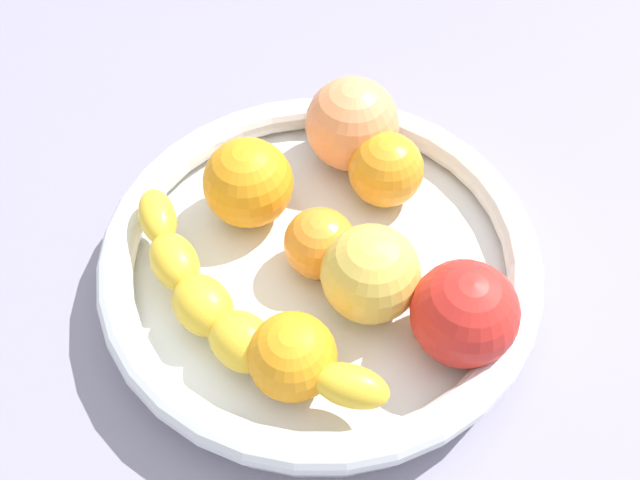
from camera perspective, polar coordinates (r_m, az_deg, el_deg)
The scene contains 10 objects.
kitchen_counter at distance 53.91cm, azimuth 0.00°, elevation -4.13°, with size 120.00×120.00×3.00cm, color gray.
fruit_bowl at distance 50.69cm, azimuth 0.00°, elevation -1.80°, with size 31.88×31.88×4.58cm.
banana_draped_left at distance 45.97cm, azimuth -7.44°, elevation -5.99°, with size 19.09×16.68×4.27cm.
orange_front at distance 51.61cm, azimuth -5.94°, elevation 4.71°, with size 6.76×6.76×6.76cm, color orange.
orange_mid_left at distance 48.97cm, azimuth -0.35°, elevation -0.05°, with size 5.20×5.20×5.20cm, color orange.
orange_mid_right at distance 43.93cm, azimuth -2.29°, elevation -9.60°, with size 5.73×5.73×5.73cm, color orange.
orange_rear at distance 53.09cm, azimuth 5.47°, elevation 5.80°, with size 5.81×5.81×5.81cm, color orange.
tomato_red at distance 45.56cm, azimuth 11.82°, elevation -5.96°, with size 7.07×7.07×7.07cm, color red.
apple_yellow at distance 46.50cm, azimuth 4.21°, elevation -2.80°, with size 6.83×6.83×6.83cm, color #E0C150.
peach_blush at distance 55.16cm, azimuth 2.66°, elevation 9.52°, with size 7.43×7.43×7.43cm, color #F9965C.
Camera 1 is at (-28.64, 2.84, 47.08)cm, focal length 38.78 mm.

